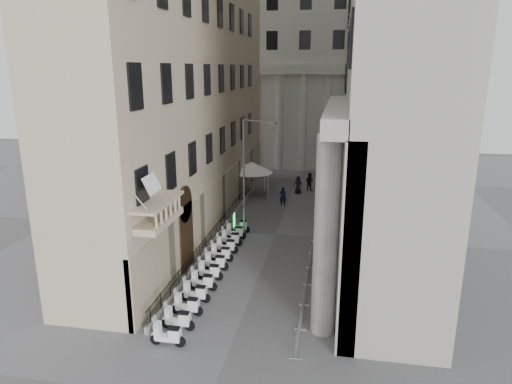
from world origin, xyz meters
TOP-DOWN VIEW (x-y plane):
  - left_building at (-7.50, 22.00)m, footprint 5.00×36.00m
  - far_building at (0.00, 48.00)m, footprint 22.00×10.00m
  - iron_fence at (-4.30, 18.00)m, footprint 0.30×28.00m
  - blue_awning at (4.15, 26.00)m, footprint 1.60×3.00m
  - flag at (-4.00, 5.00)m, footprint 1.00×1.40m
  - scooter_0 at (-2.94, 3.37)m, footprint 1.40×0.56m
  - scooter_1 at (-2.94, 4.80)m, footprint 1.40×0.56m
  - scooter_2 at (-2.94, 6.24)m, footprint 1.40×0.56m
  - scooter_3 at (-2.94, 7.67)m, footprint 1.40×0.56m
  - scooter_4 at (-2.94, 9.10)m, footprint 1.40×0.56m
  - scooter_5 at (-2.94, 10.54)m, footprint 1.40×0.56m
  - scooter_6 at (-2.94, 11.97)m, footprint 1.40×0.56m
  - scooter_7 at (-2.94, 13.40)m, footprint 1.40×0.56m
  - scooter_8 at (-2.94, 14.83)m, footprint 1.40×0.56m
  - scooter_9 at (-2.94, 16.27)m, footprint 1.40×0.56m
  - scooter_10 at (-2.94, 17.70)m, footprint 1.40×0.56m
  - scooter_11 at (-2.94, 19.13)m, footprint 1.40×0.56m
  - barrier_0 at (3.16, 4.60)m, footprint 0.60×2.40m
  - barrier_1 at (3.16, 7.10)m, footprint 0.60×2.40m
  - barrier_2 at (3.16, 9.60)m, footprint 0.60×2.40m
  - barrier_3 at (3.16, 12.10)m, footprint 0.60×2.40m
  - barrier_4 at (3.16, 14.60)m, footprint 0.60×2.40m
  - barrier_5 at (3.16, 17.10)m, footprint 0.60×2.40m
  - barrier_6 at (3.16, 19.60)m, footprint 0.60×2.40m
  - barrier_7 at (3.16, 22.10)m, footprint 0.60×2.40m
  - barrier_8 at (3.16, 24.60)m, footprint 0.60×2.40m
  - barrier_9 at (3.16, 27.10)m, footprint 0.60×2.40m
  - security_tent at (-3.60, 29.92)m, footprint 4.32×4.32m
  - street_lamp at (-2.14, 18.80)m, footprint 2.75×1.41m
  - info_kiosk at (-3.39, 18.62)m, footprint 0.34×0.93m
  - pedestrian_a at (-0.43, 27.13)m, footprint 0.68×0.46m
  - pedestrian_b at (1.68, 33.28)m, footprint 1.19×1.10m
  - pedestrian_c at (0.61, 31.71)m, footprint 0.99×0.71m

SIDE VIEW (x-z plane):
  - iron_fence at x=-4.30m, z-range -0.70..0.70m
  - blue_awning at x=4.15m, z-range -1.50..1.50m
  - flag at x=-4.00m, z-range -4.10..4.10m
  - scooter_0 at x=-2.94m, z-range -0.75..0.75m
  - scooter_1 at x=-2.94m, z-range -0.75..0.75m
  - scooter_2 at x=-2.94m, z-range -0.75..0.75m
  - scooter_3 at x=-2.94m, z-range -0.75..0.75m
  - scooter_4 at x=-2.94m, z-range -0.75..0.75m
  - scooter_5 at x=-2.94m, z-range -0.75..0.75m
  - scooter_6 at x=-2.94m, z-range -0.75..0.75m
  - scooter_7 at x=-2.94m, z-range -0.75..0.75m
  - scooter_8 at x=-2.94m, z-range -0.75..0.75m
  - scooter_9 at x=-2.94m, z-range -0.75..0.75m
  - scooter_10 at x=-2.94m, z-range -0.75..0.75m
  - scooter_11 at x=-2.94m, z-range -0.75..0.75m
  - barrier_0 at x=3.16m, z-range -0.55..0.55m
  - barrier_1 at x=3.16m, z-range -0.55..0.55m
  - barrier_2 at x=3.16m, z-range -0.55..0.55m
  - barrier_3 at x=3.16m, z-range -0.55..0.55m
  - barrier_4 at x=3.16m, z-range -0.55..0.55m
  - barrier_5 at x=3.16m, z-range -0.55..0.55m
  - barrier_6 at x=3.16m, z-range -0.55..0.55m
  - barrier_7 at x=3.16m, z-range -0.55..0.55m
  - barrier_8 at x=3.16m, z-range -0.55..0.55m
  - barrier_9 at x=3.16m, z-range -0.55..0.55m
  - pedestrian_a at x=-0.43m, z-range 0.00..1.83m
  - pedestrian_c at x=0.61m, z-range 0.00..1.88m
  - pedestrian_b at x=1.68m, z-range 0.00..1.95m
  - info_kiosk at x=-3.39m, z-range 0.01..1.95m
  - security_tent at x=-3.60m, z-range 1.18..4.69m
  - street_lamp at x=-2.14m, z-range 0.93..10.05m
  - far_building at x=0.00m, z-range 0.00..30.00m
  - left_building at x=-7.50m, z-range 0.00..34.00m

